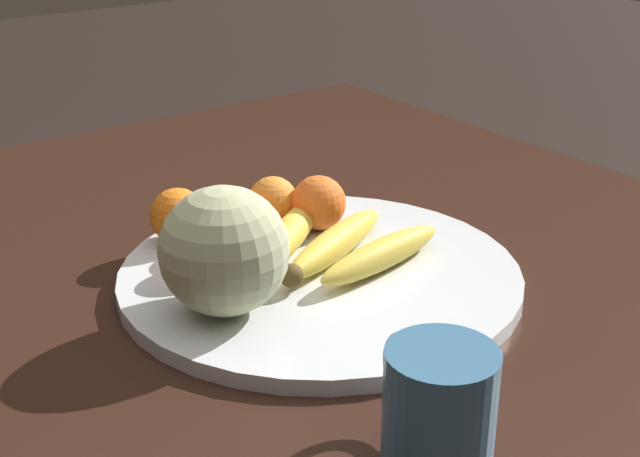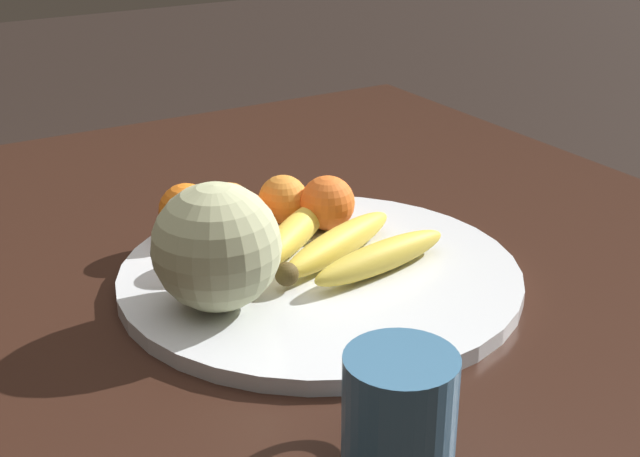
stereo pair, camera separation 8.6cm
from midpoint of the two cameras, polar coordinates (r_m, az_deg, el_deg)
kitchen_table at (r=1.14m, az=2.49°, el=-6.06°), size 1.27×1.07×0.76m
fruit_bowl at (r=1.01m, az=2.44°, el=-3.05°), size 0.46×0.46×0.02m
melon at (r=0.90m, az=-3.94°, el=-1.23°), size 0.13×0.13×0.13m
banana_bunch at (r=1.03m, az=3.32°, el=-1.02°), size 0.22×0.24×0.04m
orange_front_left at (r=1.11m, az=-3.62°, el=1.45°), size 0.06×0.06×0.06m
orange_front_right at (r=1.05m, az=-2.84°, el=0.58°), size 0.07×0.07×0.07m
orange_mid_center at (r=1.10m, az=2.72°, el=1.61°), size 0.07×0.07×0.07m
orange_back_left at (r=1.08m, az=-6.31°, el=1.10°), size 0.07×0.07×0.07m
orange_back_right at (r=1.12m, az=-0.17°, el=1.82°), size 0.06×0.06×0.06m
orange_top_small at (r=1.00m, az=-4.25°, el=-0.86°), size 0.06×0.06×0.06m
produce_tag at (r=1.10m, az=-0.17°, el=-0.23°), size 0.09×0.03×0.00m
ceramic_mug at (r=0.71m, az=8.53°, el=-11.86°), size 0.13×0.09×0.11m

